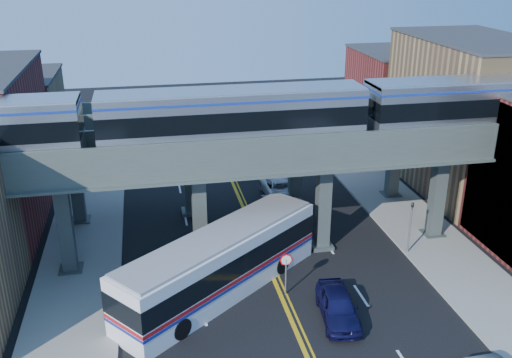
# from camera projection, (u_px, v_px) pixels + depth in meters

# --- Properties ---
(ground) EXTENTS (120.00, 120.00, 0.00)m
(ground) POSITION_uv_depth(u_px,v_px,m) (294.00, 326.00, 29.90)
(ground) COLOR black
(ground) RESTS_ON ground
(sidewalk_west) EXTENTS (5.00, 70.00, 0.16)m
(sidewalk_west) POSITION_uv_depth(u_px,v_px,m) (82.00, 254.00, 36.88)
(sidewalk_west) COLOR gray
(sidewalk_west) RESTS_ON ground
(sidewalk_east) EXTENTS (5.00, 70.00, 0.16)m
(sidewalk_east) POSITION_uv_depth(u_px,v_px,m) (413.00, 223.00, 41.07)
(sidewalk_east) COLOR gray
(sidewalk_east) RESTS_ON ground
(building_west_c) EXTENTS (8.00, 10.00, 8.00)m
(building_west_c) POSITION_uv_depth(u_px,v_px,m) (14.00, 121.00, 51.44)
(building_west_c) COLOR #997B4F
(building_west_c) RESTS_ON ground
(building_east_b) EXTENTS (8.00, 14.00, 12.00)m
(building_east_b) POSITION_uv_depth(u_px,v_px,m) (468.00, 116.00, 45.60)
(building_east_b) COLOR #997B4F
(building_east_b) RESTS_ON ground
(building_east_c) EXTENTS (8.00, 10.00, 9.00)m
(building_east_c) POSITION_uv_depth(u_px,v_px,m) (398.00, 97.00, 57.98)
(building_east_c) COLOR maroon
(building_east_c) RESTS_ON ground
(mural_panel) EXTENTS (0.10, 9.50, 9.50)m
(mural_panel) POSITION_uv_depth(u_px,v_px,m) (512.00, 192.00, 34.42)
(mural_panel) COLOR teal
(mural_panel) RESTS_ON ground
(elevated_viaduct_near) EXTENTS (52.00, 3.60, 7.40)m
(elevated_viaduct_near) POSITION_uv_depth(u_px,v_px,m) (263.00, 159.00, 34.78)
(elevated_viaduct_near) COLOR #404B4A
(elevated_viaduct_near) RESTS_ON ground
(elevated_viaduct_far) EXTENTS (52.00, 3.60, 7.40)m
(elevated_viaduct_far) POSITION_uv_depth(u_px,v_px,m) (243.00, 127.00, 41.15)
(elevated_viaduct_far) COLOR #404B4A
(elevated_viaduct_far) RESTS_ON ground
(transit_train) EXTENTS (48.31, 3.03, 3.53)m
(transit_train) POSITION_uv_depth(u_px,v_px,m) (233.00, 116.00, 33.39)
(transit_train) COLOR black
(transit_train) RESTS_ON elevated_viaduct_near
(stop_sign) EXTENTS (0.76, 0.09, 2.63)m
(stop_sign) POSITION_uv_depth(u_px,v_px,m) (286.00, 267.00, 32.03)
(stop_sign) COLOR slate
(stop_sign) RESTS_ON ground
(traffic_signal) EXTENTS (0.15, 0.18, 4.10)m
(traffic_signal) POSITION_uv_depth(u_px,v_px,m) (411.00, 222.00, 36.18)
(traffic_signal) COLOR slate
(traffic_signal) RESTS_ON ground
(transit_bus) EXTENTS (12.71, 11.02, 3.56)m
(transit_bus) POSITION_uv_depth(u_px,v_px,m) (221.00, 264.00, 32.26)
(transit_bus) COLOR white
(transit_bus) RESTS_ON ground
(car_lane_a) EXTENTS (2.37, 4.80, 1.57)m
(car_lane_a) POSITION_uv_depth(u_px,v_px,m) (338.00, 306.00, 30.24)
(car_lane_a) COLOR #10103B
(car_lane_a) RESTS_ON ground
(car_lane_b) EXTENTS (2.30, 5.73, 1.85)m
(car_lane_b) POSITION_uv_depth(u_px,v_px,m) (284.00, 214.00, 40.49)
(car_lane_b) COLOR #28272A
(car_lane_b) RESTS_ON ground
(car_lane_c) EXTENTS (2.52, 5.09, 1.39)m
(car_lane_c) POSITION_uv_depth(u_px,v_px,m) (280.00, 189.00, 45.26)
(car_lane_c) COLOR silver
(car_lane_c) RESTS_ON ground
(car_lane_d) EXTENTS (3.11, 6.27, 1.75)m
(car_lane_d) POSITION_uv_depth(u_px,v_px,m) (246.00, 158.00, 51.67)
(car_lane_d) COLOR #B3B2B7
(car_lane_d) RESTS_ON ground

